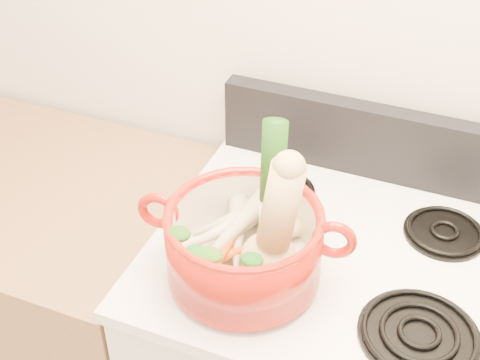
% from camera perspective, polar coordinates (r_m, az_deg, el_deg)
% --- Properties ---
extents(wall_back, '(3.50, 0.02, 2.60)m').
position_cam_1_polar(wall_back, '(1.51, 13.43, 12.32)').
color(wall_back, white).
rests_on(wall_back, floor).
extents(cooktop, '(0.78, 0.67, 0.03)m').
position_cam_1_polar(cooktop, '(1.43, 8.54, -6.62)').
color(cooktop, white).
rests_on(cooktop, stove_body).
extents(control_backsplash, '(0.76, 0.05, 0.18)m').
position_cam_1_polar(control_backsplash, '(1.59, 11.75, 3.15)').
color(control_backsplash, black).
rests_on(control_backsplash, cooktop).
extents(burner_front_left, '(0.22, 0.22, 0.02)m').
position_cam_1_polar(burner_front_left, '(1.34, -1.13, -8.21)').
color(burner_front_left, black).
rests_on(burner_front_left, cooktop).
extents(burner_front_right, '(0.22, 0.22, 0.02)m').
position_cam_1_polar(burner_front_right, '(1.28, 15.05, -12.53)').
color(burner_front_right, black).
rests_on(burner_front_right, cooktop).
extents(burner_back_left, '(0.17, 0.17, 0.02)m').
position_cam_1_polar(burner_back_left, '(1.55, 3.24, -0.85)').
color(burner_back_left, black).
rests_on(burner_back_left, cooktop).
extents(burner_back_right, '(0.17, 0.17, 0.02)m').
position_cam_1_polar(burner_back_right, '(1.50, 17.06, -4.21)').
color(burner_back_right, black).
rests_on(burner_back_right, cooktop).
extents(dutch_oven, '(0.34, 0.34, 0.15)m').
position_cam_1_polar(dutch_oven, '(1.28, 0.34, -5.54)').
color(dutch_oven, '#A8150A').
rests_on(dutch_oven, burner_front_left).
extents(pot_handle_left, '(0.09, 0.03, 0.08)m').
position_cam_1_polar(pot_handle_left, '(1.29, -6.99, -2.60)').
color(pot_handle_left, '#A8150A').
rests_on(pot_handle_left, dutch_oven).
extents(pot_handle_right, '(0.09, 0.03, 0.08)m').
position_cam_1_polar(pot_handle_right, '(1.23, 8.06, -5.08)').
color(pot_handle_right, '#A8150A').
rests_on(pot_handle_right, dutch_oven).
extents(squash, '(0.17, 0.15, 0.28)m').
position_cam_1_polar(squash, '(1.20, 2.55, -3.63)').
color(squash, '#E5B375').
rests_on(squash, dutch_oven).
extents(leek, '(0.06, 0.09, 0.31)m').
position_cam_1_polar(leek, '(1.24, 2.64, -0.83)').
color(leek, white).
rests_on(leek, dutch_oven).
extents(ginger, '(0.11, 0.10, 0.05)m').
position_cam_1_polar(ginger, '(1.36, 3.48, -3.68)').
color(ginger, '#D2BE81').
rests_on(ginger, dutch_oven).
extents(parsnip_0, '(0.11, 0.21, 0.06)m').
position_cam_1_polar(parsnip_0, '(1.34, -0.43, -4.44)').
color(parsnip_0, beige).
rests_on(parsnip_0, dutch_oven).
extents(parsnip_1, '(0.06, 0.18, 0.05)m').
position_cam_1_polar(parsnip_1, '(1.33, -1.16, -4.46)').
color(parsnip_1, beige).
rests_on(parsnip_1, dutch_oven).
extents(parsnip_2, '(0.11, 0.20, 0.06)m').
position_cam_1_polar(parsnip_2, '(1.32, -0.23, -4.44)').
color(parsnip_2, beige).
rests_on(parsnip_2, dutch_oven).
extents(parsnip_3, '(0.13, 0.15, 0.05)m').
position_cam_1_polar(parsnip_3, '(1.31, -2.35, -4.54)').
color(parsnip_3, '#F1EAC4').
rests_on(parsnip_3, dutch_oven).
extents(parsnip_4, '(0.15, 0.17, 0.05)m').
position_cam_1_polar(parsnip_4, '(1.35, -0.45, -3.02)').
color(parsnip_4, beige).
rests_on(parsnip_4, dutch_oven).
extents(parsnip_5, '(0.10, 0.25, 0.07)m').
position_cam_1_polar(parsnip_5, '(1.29, -0.89, -4.58)').
color(parsnip_5, beige).
rests_on(parsnip_5, dutch_oven).
extents(carrot_0, '(0.08, 0.17, 0.05)m').
position_cam_1_polar(carrot_0, '(1.28, -1.95, -6.88)').
color(carrot_0, '#C9600A').
rests_on(carrot_0, dutch_oven).
extents(carrot_1, '(0.14, 0.14, 0.05)m').
position_cam_1_polar(carrot_1, '(1.28, -1.53, -6.68)').
color(carrot_1, '#D2550A').
rests_on(carrot_1, dutch_oven).
extents(carrot_2, '(0.06, 0.17, 0.05)m').
position_cam_1_polar(carrot_2, '(1.27, 1.65, -6.96)').
color(carrot_2, '#DA5A0A').
rests_on(carrot_2, dutch_oven).
extents(carrot_3, '(0.05, 0.13, 0.04)m').
position_cam_1_polar(carrot_3, '(1.25, -2.36, -7.50)').
color(carrot_3, red).
rests_on(carrot_3, dutch_oven).
extents(carrot_4, '(0.04, 0.15, 0.04)m').
position_cam_1_polar(carrot_4, '(1.25, -1.97, -7.05)').
color(carrot_4, '#DA5E0A').
rests_on(carrot_4, dutch_oven).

